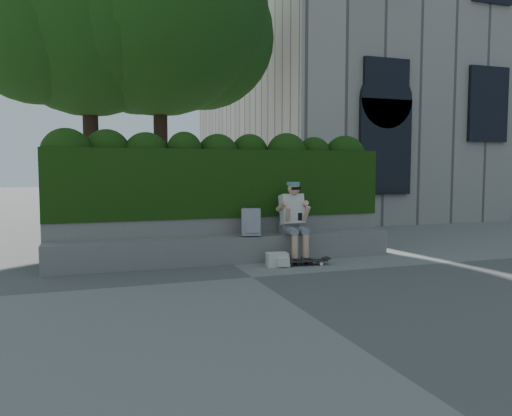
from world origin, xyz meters
name	(u,v)px	position (x,y,z in m)	size (l,w,h in m)	color
ground	(252,277)	(0.00, 0.00, 0.00)	(80.00, 80.00, 0.00)	slate
bench_ledge	(229,249)	(0.00, 1.25, 0.23)	(6.00, 0.45, 0.45)	gray
planter_wall	(222,237)	(0.00, 1.73, 0.38)	(6.00, 0.50, 0.75)	gray
hedge	(219,183)	(0.00, 1.95, 1.35)	(6.00, 1.00, 1.20)	black
building	(377,22)	(9.00, 11.00, 7.50)	(12.00, 12.00, 15.00)	gray
tree_left	(159,5)	(-0.47, 5.99, 5.70)	(5.51, 5.51, 8.46)	black
tree_right	(88,14)	(-2.16, 6.22, 5.38)	(4.98, 4.98, 7.89)	black
person	(293,218)	(1.11, 1.07, 0.75)	(0.40, 0.76, 1.38)	slate
skateboard	(303,261)	(1.10, 0.60, 0.07)	(0.82, 0.29, 0.08)	black
backpack_plaid	(251,223)	(0.36, 1.15, 0.69)	(0.32, 0.17, 0.48)	#A8A8AD
backpack_ground	(277,260)	(0.65, 0.66, 0.11)	(0.35, 0.25, 0.22)	silver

